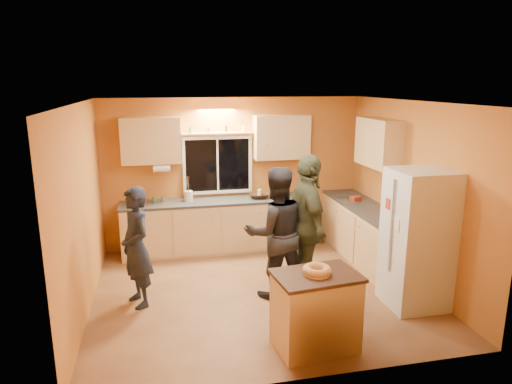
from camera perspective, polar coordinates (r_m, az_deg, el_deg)
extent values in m
plane|color=brown|center=(6.55, 0.42, -12.23)|extent=(4.50, 4.50, 0.00)
cube|color=#C07631|center=(8.01, -2.70, 2.42)|extent=(4.50, 0.04, 2.60)
cube|color=#C07631|center=(4.26, 6.41, -7.90)|extent=(4.50, 0.04, 2.60)
cube|color=#C07631|center=(6.03, -20.92, -2.24)|extent=(0.04, 4.00, 2.60)
cube|color=#C07631|center=(6.93, 18.91, -0.09)|extent=(0.04, 4.00, 2.60)
cube|color=white|center=(5.90, 0.47, 11.14)|extent=(4.50, 4.00, 0.02)
cube|color=black|center=(7.92, -4.83, 3.37)|extent=(1.10, 0.02, 0.90)
cube|color=white|center=(7.91, -4.82, 3.35)|extent=(1.20, 0.04, 1.00)
cube|color=tan|center=(7.64, -13.01, 6.29)|extent=(0.95, 0.33, 0.75)
cube|color=tan|center=(7.92, 3.21, 6.87)|extent=(0.95, 0.33, 0.75)
cube|color=tan|center=(7.43, 15.03, 5.97)|extent=(0.33, 1.00, 0.75)
cylinder|color=silver|center=(7.59, -11.71, 2.91)|extent=(0.27, 0.12, 0.12)
cube|color=tan|center=(7.89, -4.78, -4.32)|extent=(3.20, 0.60, 0.86)
cube|color=#282B2D|center=(7.76, -4.84, -1.16)|extent=(3.24, 0.62, 0.04)
cube|color=tan|center=(8.48, 10.85, -3.24)|extent=(0.60, 0.60, 0.86)
cube|color=#282B2D|center=(8.36, 10.98, -0.29)|extent=(0.62, 0.62, 0.04)
cube|color=tan|center=(7.45, 14.44, -5.83)|extent=(0.60, 1.80, 0.86)
cube|color=#282B2D|center=(7.31, 14.65, -2.50)|extent=(0.62, 1.84, 0.04)
cube|color=silver|center=(6.20, 19.54, -5.57)|extent=(0.72, 0.70, 1.80)
cube|color=tan|center=(5.16, 7.44, -14.67)|extent=(0.91, 0.66, 0.84)
cube|color=black|center=(4.97, 7.60, -10.33)|extent=(0.96, 0.70, 0.04)
torus|color=tan|center=(4.95, 7.62, -9.65)|extent=(0.31, 0.31, 0.09)
imported|color=black|center=(6.08, -14.74, -6.71)|extent=(0.58, 0.68, 1.58)
imported|color=black|center=(6.11, 2.51, -5.11)|extent=(0.90, 0.72, 1.79)
imported|color=#2D321F|center=(6.19, 6.47, -4.21)|extent=(0.47, 1.14, 1.94)
imported|color=black|center=(7.87, 0.36, -0.44)|extent=(0.35, 0.35, 0.08)
cylinder|color=beige|center=(7.75, -8.43, -0.49)|extent=(0.14, 0.14, 0.17)
imported|color=gray|center=(6.58, 17.50, -3.11)|extent=(0.27, 0.24, 0.27)
cube|color=#A83119|center=(7.88, 12.32, -0.79)|extent=(0.19, 0.17, 0.07)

